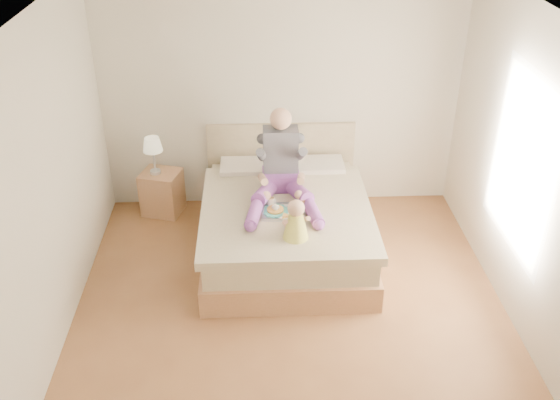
{
  "coord_description": "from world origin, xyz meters",
  "views": [
    {
      "loc": [
        -0.3,
        -4.45,
        3.82
      ],
      "look_at": [
        -0.06,
        0.86,
        0.71
      ],
      "focal_mm": 40.0,
      "sensor_mm": 36.0,
      "label": 1
    }
  ],
  "objects_px": {
    "bed": "(285,221)",
    "nightstand": "(162,192)",
    "adult": "(281,171)",
    "baby": "(296,222)",
    "tray": "(284,210)"
  },
  "relations": [
    {
      "from": "bed",
      "to": "adult",
      "type": "height_order",
      "value": "adult"
    },
    {
      "from": "bed",
      "to": "baby",
      "type": "height_order",
      "value": "baby"
    },
    {
      "from": "nightstand",
      "to": "tray",
      "type": "distance_m",
      "value": 1.78
    },
    {
      "from": "tray",
      "to": "baby",
      "type": "height_order",
      "value": "baby"
    },
    {
      "from": "bed",
      "to": "nightstand",
      "type": "xyz_separation_m",
      "value": [
        -1.38,
        0.79,
        -0.06
      ]
    },
    {
      "from": "nightstand",
      "to": "baby",
      "type": "bearing_deg",
      "value": -30.33
    },
    {
      "from": "tray",
      "to": "baby",
      "type": "xyz_separation_m",
      "value": [
        0.08,
        -0.43,
        0.13
      ]
    },
    {
      "from": "bed",
      "to": "adult",
      "type": "xyz_separation_m",
      "value": [
        -0.04,
        0.09,
        0.56
      ]
    },
    {
      "from": "nightstand",
      "to": "baby",
      "type": "distance_m",
      "value": 2.16
    },
    {
      "from": "nightstand",
      "to": "adult",
      "type": "height_order",
      "value": "adult"
    },
    {
      "from": "bed",
      "to": "baby",
      "type": "xyz_separation_m",
      "value": [
        0.06,
        -0.74,
        0.45
      ]
    },
    {
      "from": "nightstand",
      "to": "tray",
      "type": "bearing_deg",
      "value": -22.54
    },
    {
      "from": "baby",
      "to": "adult",
      "type": "bearing_deg",
      "value": 84.44
    },
    {
      "from": "bed",
      "to": "nightstand",
      "type": "relative_size",
      "value": 4.24
    },
    {
      "from": "nightstand",
      "to": "baby",
      "type": "relative_size",
      "value": 1.31
    }
  ]
}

